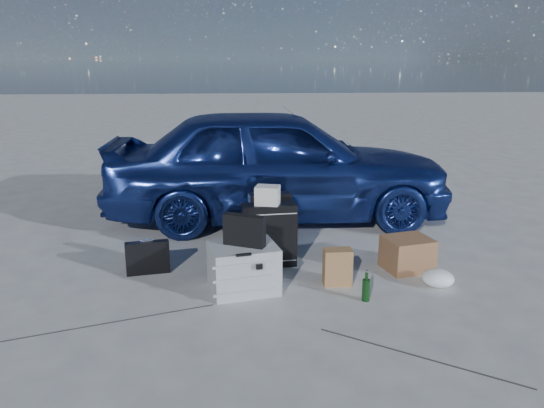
# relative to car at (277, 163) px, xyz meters

# --- Properties ---
(ground) EXTENTS (60.00, 60.00, 0.00)m
(ground) POSITION_rel_car_xyz_m (-0.14, -2.42, -0.78)
(ground) COLOR #BABAB4
(ground) RESTS_ON ground
(car) EXTENTS (4.56, 1.84, 1.55)m
(car) POSITION_rel_car_xyz_m (0.00, 0.00, 0.00)
(car) COLOR #243C94
(car) RESTS_ON ground
(pelican_case) EXTENTS (0.71, 0.63, 0.45)m
(pelican_case) POSITION_rel_car_xyz_m (-0.51, -2.33, -0.55)
(pelican_case) COLOR #A5A8AA
(pelican_case) RESTS_ON ground
(laptop_bag) EXTENTS (0.40, 0.26, 0.30)m
(laptop_bag) POSITION_rel_car_xyz_m (-0.50, -2.34, -0.18)
(laptop_bag) COLOR black
(laptop_bag) RESTS_ON pelican_case
(briefcase) EXTENTS (0.45, 0.18, 0.34)m
(briefcase) POSITION_rel_car_xyz_m (-1.49, -1.86, -0.61)
(briefcase) COLOR black
(briefcase) RESTS_ON ground
(suitcase_left) EXTENTS (0.51, 0.24, 0.63)m
(suitcase_left) POSITION_rel_car_xyz_m (-0.18, -1.09, -0.46)
(suitcase_left) COLOR black
(suitcase_left) RESTS_ON ground
(suitcase_right) EXTENTS (0.58, 0.26, 0.68)m
(suitcase_right) POSITION_rel_car_xyz_m (-0.22, -1.73, -0.44)
(suitcase_right) COLOR black
(suitcase_right) RESTS_ON ground
(white_carton) EXTENTS (0.28, 0.25, 0.19)m
(white_carton) POSITION_rel_car_xyz_m (-0.24, -1.73, 0.00)
(white_carton) COLOR silver
(white_carton) RESTS_ON suitcase_right
(duffel_bag) EXTENTS (0.79, 0.43, 0.37)m
(duffel_bag) POSITION_rel_car_xyz_m (-0.29, -1.39, -0.59)
(duffel_bag) COLOR black
(duffel_bag) RESTS_ON ground
(flat_box_white) EXTENTS (0.46, 0.36, 0.07)m
(flat_box_white) POSITION_rel_car_xyz_m (-0.29, -1.39, -0.37)
(flat_box_white) COLOR silver
(flat_box_white) RESTS_ON duffel_bag
(flat_box_black) EXTENTS (0.34, 0.27, 0.07)m
(flat_box_black) POSITION_rel_car_xyz_m (-0.28, -1.39, -0.29)
(flat_box_black) COLOR black
(flat_box_black) RESTS_ON flat_box_white
(kraft_bag) EXTENTS (0.27, 0.17, 0.36)m
(kraft_bag) POSITION_rel_car_xyz_m (0.41, -2.27, -0.60)
(kraft_bag) COLOR #9A6C43
(kraft_bag) RESTS_ON ground
(cardboard_box) EXTENTS (0.54, 0.50, 0.34)m
(cardboard_box) POSITION_rel_car_xyz_m (1.21, -1.94, -0.60)
(cardboard_box) COLOR brown
(cardboard_box) RESTS_ON ground
(plastic_bag) EXTENTS (0.39, 0.37, 0.17)m
(plastic_bag) POSITION_rel_car_xyz_m (1.37, -2.40, -0.69)
(plastic_bag) COLOR white
(plastic_bag) RESTS_ON ground
(green_bottle) EXTENTS (0.09, 0.09, 0.28)m
(green_bottle) POSITION_rel_car_xyz_m (0.60, -2.66, -0.63)
(green_bottle) COLOR black
(green_bottle) RESTS_ON ground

